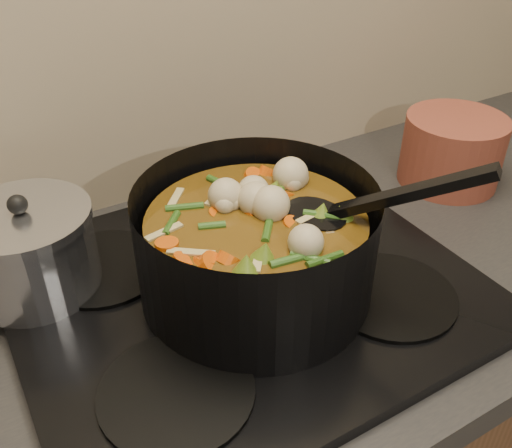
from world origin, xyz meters
TOP-DOWN VIEW (x-y plane):
  - stovetop at (0.00, 1.93)m, footprint 0.62×0.54m
  - stockpot at (0.01, 1.91)m, footprint 0.41×0.41m
  - saucepan at (-0.25, 2.07)m, footprint 0.18×0.18m
  - terracotta_crock at (0.49, 2.01)m, footprint 0.20×0.20m

SIDE VIEW (x-z plane):
  - stovetop at x=0.00m, z-range 0.91..0.93m
  - terracotta_crock at x=0.49m, z-range 0.91..1.04m
  - saucepan at x=-0.25m, z-range 0.92..1.07m
  - stockpot at x=0.01m, z-range 0.89..1.12m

